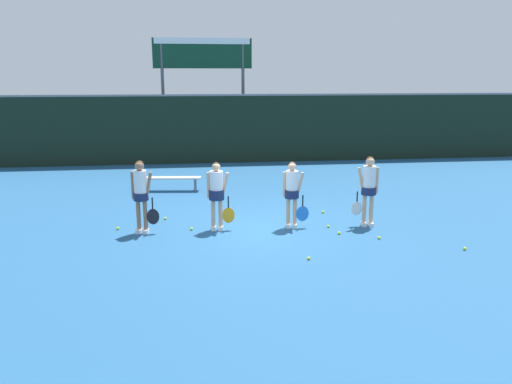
# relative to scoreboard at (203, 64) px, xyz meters

# --- Properties ---
(ground_plane) EXTENTS (140.00, 140.00, 0.00)m
(ground_plane) POSITION_rel_scoreboard_xyz_m (1.00, -10.87, -4.15)
(ground_plane) COLOR #235684
(fence_windscreen) EXTENTS (60.00, 0.08, 2.90)m
(fence_windscreen) POSITION_rel_scoreboard_xyz_m (1.00, -1.38, -2.68)
(fence_windscreen) COLOR black
(fence_windscreen) RESTS_ON ground_plane
(scoreboard) EXTENTS (4.28, 0.15, 5.23)m
(scoreboard) POSITION_rel_scoreboard_xyz_m (0.00, 0.00, 0.00)
(scoreboard) COLOR #515156
(scoreboard) RESTS_ON ground_plane
(bench_courtside) EXTENTS (2.13, 0.59, 0.45)m
(bench_courtside) POSITION_rel_scoreboard_xyz_m (-1.33, -6.45, -3.75)
(bench_courtside) COLOR #B2B2B7
(bench_courtside) RESTS_ON ground_plane
(player_0) EXTENTS (0.63, 0.35, 1.74)m
(player_0) POSITION_rel_scoreboard_xyz_m (-1.75, -10.86, -3.12)
(player_0) COLOR #8C664C
(player_0) RESTS_ON ground_plane
(player_1) EXTENTS (0.65, 0.37, 1.67)m
(player_1) POSITION_rel_scoreboard_xyz_m (0.03, -10.84, -3.17)
(player_1) COLOR tan
(player_1) RESTS_ON ground_plane
(player_2) EXTENTS (0.63, 0.35, 1.64)m
(player_2) POSITION_rel_scoreboard_xyz_m (1.86, -10.88, -3.20)
(player_2) COLOR tan
(player_2) RESTS_ON ground_plane
(player_3) EXTENTS (0.64, 0.37, 1.74)m
(player_3) POSITION_rel_scoreboard_xyz_m (3.75, -10.97, -3.11)
(player_3) COLOR tan
(player_3) RESTS_ON ground_plane
(tennis_ball_0) EXTENTS (0.07, 0.07, 0.07)m
(tennis_ball_0) POSITION_rel_scoreboard_xyz_m (5.23, -12.98, -4.11)
(tennis_ball_0) COLOR #CCE033
(tennis_ball_0) RESTS_ON ground_plane
(tennis_ball_1) EXTENTS (0.07, 0.07, 0.07)m
(tennis_ball_1) POSITION_rel_scoreboard_xyz_m (3.67, -12.04, -4.11)
(tennis_ball_1) COLOR #CCE033
(tennis_ball_1) RESTS_ON ground_plane
(tennis_ball_2) EXTENTS (0.07, 0.07, 0.07)m
(tennis_ball_2) POSITION_rel_scoreboard_xyz_m (-1.28, -9.82, -4.11)
(tennis_ball_2) COLOR #CCE033
(tennis_ball_2) RESTS_ON ground_plane
(tennis_ball_3) EXTENTS (0.06, 0.06, 0.06)m
(tennis_ball_3) POSITION_rel_scoreboard_xyz_m (2.75, -11.02, -4.11)
(tennis_ball_3) COLOR #CCE033
(tennis_ball_3) RESTS_ON ground_plane
(tennis_ball_4) EXTENTS (0.07, 0.07, 0.07)m
(tennis_ball_4) POSITION_rel_scoreboard_xyz_m (1.77, -13.13, -4.11)
(tennis_ball_4) COLOR #CCE033
(tennis_ball_4) RESTS_ON ground_plane
(tennis_ball_5) EXTENTS (0.07, 0.07, 0.07)m
(tennis_ball_5) POSITION_rel_scoreboard_xyz_m (2.96, -9.72, -4.11)
(tennis_ball_5) COLOR #CCE033
(tennis_ball_5) RESTS_ON ground_plane
(tennis_ball_6) EXTENTS (0.07, 0.07, 0.07)m
(tennis_ball_6) POSITION_rel_scoreboard_xyz_m (-2.39, -10.57, -4.11)
(tennis_ball_6) COLOR #CCE033
(tennis_ball_6) RESTS_ON ground_plane
(tennis_ball_7) EXTENTS (0.07, 0.07, 0.07)m
(tennis_ball_7) POSITION_rel_scoreboard_xyz_m (0.39, -9.91, -4.11)
(tennis_ball_7) COLOR #CCE033
(tennis_ball_7) RESTS_ON ground_plane
(tennis_ball_8) EXTENTS (0.07, 0.07, 0.07)m
(tennis_ball_8) POSITION_rel_scoreboard_xyz_m (-0.60, -10.82, -4.11)
(tennis_ball_8) COLOR #CCE033
(tennis_ball_8) RESTS_ON ground_plane
(tennis_ball_9) EXTENTS (0.07, 0.07, 0.07)m
(tennis_ball_9) POSITION_rel_scoreboard_xyz_m (2.86, -11.59, -4.11)
(tennis_ball_9) COLOR #CCE033
(tennis_ball_9) RESTS_ON ground_plane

